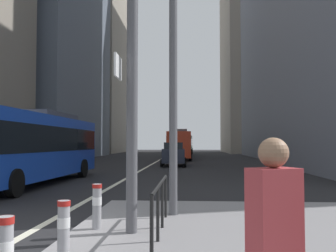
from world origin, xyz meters
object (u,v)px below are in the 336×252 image
city_bus_red_receding (179,144)px  bollard_back (97,204)px  street_lamp_post (173,6)px  traffic_signal_gantry (12,30)px  car_receding_near (174,154)px  city_bus_red_distant (184,143)px  city_bus_blue_oncoming (31,144)px  car_oncoming_mid (53,155)px  pedestrian_waiting (274,239)px  bollard_right (64,226)px

city_bus_red_receding → bollard_back: city_bus_red_receding is taller
street_lamp_post → traffic_signal_gantry: bearing=-149.5°
car_receding_near → bollard_back: car_receding_near is taller
city_bus_red_receding → traffic_signal_gantry: size_ratio=1.54×
city_bus_red_distant → traffic_signal_gantry: 54.34m
city_bus_blue_oncoming → street_lamp_post: street_lamp_post is taller
car_oncoming_mid → city_bus_red_distant: bearing=75.2°
car_receding_near → pedestrian_waiting: 27.87m
bollard_right → city_bus_red_distant: bearing=89.0°
city_bus_red_receding → car_receding_near: (-0.13, -12.30, -0.85)m
bollard_right → car_receding_near: bearing=88.7°
bollard_back → street_lamp_post: bearing=47.0°
city_bus_red_receding → bollard_right: (-0.70, -37.50, -1.20)m
bollard_back → pedestrian_waiting: size_ratio=0.51×
car_receding_near → bollard_right: 25.21m
city_bus_blue_oncoming → traffic_signal_gantry: 10.18m
traffic_signal_gantry → street_lamp_post: street_lamp_post is taller
bollard_right → pedestrian_waiting: pedestrian_waiting is taller
street_lamp_post → car_oncoming_mid: bearing=118.4°
car_receding_near → traffic_signal_gantry: traffic_signal_gantry is taller
city_bus_red_receding → city_bus_red_distant: bearing=89.1°
city_bus_red_receding → traffic_signal_gantry: (-2.38, -35.84, 2.33)m
city_bus_red_distant → pedestrian_waiting: 58.50m
car_oncoming_mid → bollard_back: 21.03m
city_bus_blue_oncoming → car_oncoming_mid: city_bus_blue_oncoming is taller
bollard_right → bollard_back: 1.94m
city_bus_red_distant → street_lamp_post: size_ratio=1.39×
bollard_right → bollard_back: (0.02, 1.94, 0.02)m
city_bus_blue_oncoming → car_oncoming_mid: 10.85m
traffic_signal_gantry → bollard_back: traffic_signal_gantry is taller
city_bus_red_distant → traffic_signal_gantry: bearing=-92.8°
city_bus_red_receding → car_receding_near: size_ratio=2.44×
street_lamp_post → bollard_right: (-1.49, -3.53, -4.65)m
car_oncoming_mid → car_receding_near: same height
city_bus_red_receding → city_bus_blue_oncoming: bearing=-102.6°
city_bus_red_distant → bollard_back: city_bus_red_distant is taller
bollard_back → car_receding_near: bearing=88.6°
traffic_signal_gantry → bollard_right: bearing=-44.6°
city_bus_blue_oncoming → city_bus_red_receding: bearing=77.4°
traffic_signal_gantry → city_bus_blue_oncoming: bearing=111.2°
city_bus_blue_oncoming → car_oncoming_mid: bearing=105.4°
city_bus_blue_oncoming → bollard_right: (5.27, -10.90, -1.21)m
car_oncoming_mid → car_receding_near: (8.70, 3.87, 0.00)m
pedestrian_waiting → street_lamp_post: bearing=99.7°
street_lamp_post → bollard_back: 5.11m
city_bus_red_receding → bollard_right: city_bus_red_receding is taller
bollard_right → pedestrian_waiting: 3.67m
city_bus_blue_oncoming → traffic_signal_gantry: (3.59, -9.24, 2.33)m
city_bus_red_receding → car_oncoming_mid: bearing=-118.6°
bollard_right → city_bus_blue_oncoming: bearing=115.8°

